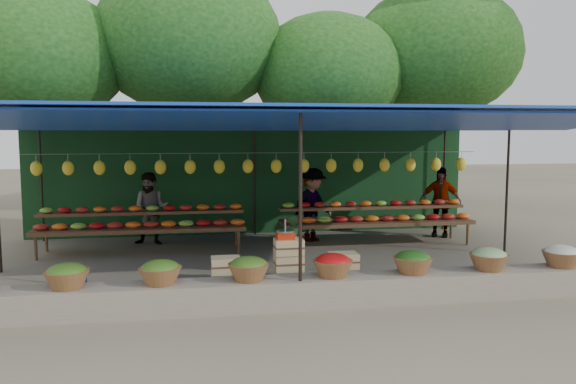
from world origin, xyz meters
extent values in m
plane|color=brown|center=(0.00, 0.00, 0.00)|extent=(60.00, 60.00, 0.00)
cube|color=#75695D|center=(0.00, -2.75, 0.20)|extent=(10.60, 0.55, 0.40)
cylinder|color=black|center=(0.00, -2.90, 1.40)|extent=(0.05, 0.05, 2.80)
cylinder|color=black|center=(4.80, 0.00, 1.40)|extent=(0.05, 0.05, 2.80)
cylinder|color=black|center=(-4.80, 2.90, 1.40)|extent=(0.05, 0.05, 2.80)
cylinder|color=black|center=(0.00, 2.90, 1.40)|extent=(0.05, 0.05, 2.80)
cylinder|color=black|center=(4.80, 2.90, 1.40)|extent=(0.05, 0.05, 2.80)
cube|color=#173FAF|center=(0.00, 0.00, 2.80)|extent=(10.80, 6.60, 0.04)
cube|color=#173FAF|center=(0.00, -2.00, 2.62)|extent=(10.80, 2.19, 0.26)
cube|color=#173FAF|center=(0.00, 2.00, 2.62)|extent=(10.80, 2.19, 0.26)
cylinder|color=gray|center=(0.00, 1.40, 2.02)|extent=(9.60, 0.01, 0.01)
ellipsoid|color=yellow|center=(-4.50, 1.40, 1.74)|extent=(0.23, 0.17, 0.30)
ellipsoid|color=yellow|center=(-3.90, 1.40, 1.74)|extent=(0.23, 0.17, 0.30)
ellipsoid|color=yellow|center=(-3.30, 1.40, 1.74)|extent=(0.23, 0.17, 0.30)
ellipsoid|color=yellow|center=(-2.70, 1.40, 1.74)|extent=(0.23, 0.17, 0.30)
ellipsoid|color=yellow|center=(-2.10, 1.40, 1.74)|extent=(0.23, 0.17, 0.30)
ellipsoid|color=yellow|center=(-1.50, 1.40, 1.74)|extent=(0.23, 0.17, 0.30)
ellipsoid|color=yellow|center=(-0.90, 1.40, 1.74)|extent=(0.23, 0.17, 0.30)
ellipsoid|color=yellow|center=(-0.30, 1.40, 1.74)|extent=(0.23, 0.17, 0.30)
ellipsoid|color=yellow|center=(0.30, 1.40, 1.74)|extent=(0.23, 0.17, 0.30)
ellipsoid|color=yellow|center=(0.90, 1.40, 1.74)|extent=(0.23, 0.17, 0.30)
ellipsoid|color=yellow|center=(1.50, 1.40, 1.74)|extent=(0.23, 0.17, 0.30)
ellipsoid|color=yellow|center=(2.10, 1.40, 1.74)|extent=(0.23, 0.17, 0.30)
ellipsoid|color=yellow|center=(2.70, 1.40, 1.74)|extent=(0.23, 0.17, 0.30)
ellipsoid|color=yellow|center=(3.30, 1.40, 1.74)|extent=(0.23, 0.17, 0.30)
ellipsoid|color=yellow|center=(3.90, 1.40, 1.74)|extent=(0.23, 0.17, 0.30)
ellipsoid|color=yellow|center=(4.50, 1.40, 1.74)|extent=(0.23, 0.17, 0.30)
ellipsoid|color=#39651A|center=(-3.10, -2.75, 0.62)|extent=(0.52, 0.52, 0.23)
ellipsoid|color=#39651A|center=(-1.90, -2.75, 0.62)|extent=(0.52, 0.52, 0.23)
ellipsoid|color=#39651A|center=(-0.70, -2.75, 0.62)|extent=(0.52, 0.52, 0.23)
ellipsoid|color=#AC0E0E|center=(0.50, -2.75, 0.62)|extent=(0.52, 0.52, 0.23)
ellipsoid|color=#215316|center=(1.70, -2.75, 0.62)|extent=(0.52, 0.52, 0.23)
ellipsoid|color=#84AA6A|center=(2.90, -2.75, 0.62)|extent=(0.52, 0.52, 0.23)
ellipsoid|color=beige|center=(4.10, -2.75, 0.62)|extent=(0.52, 0.52, 0.23)
cube|color=#1A4A23|center=(0.00, 3.15, 1.25)|extent=(10.60, 0.06, 2.50)
cylinder|color=#362213|center=(-5.50, 5.80, 1.98)|extent=(0.36, 0.36, 3.97)
ellipsoid|color=#10380F|center=(-5.50, 5.80, 4.46)|extent=(4.77, 4.77, 3.69)
cylinder|color=#362213|center=(-1.50, 6.20, 2.24)|extent=(0.36, 0.36, 4.48)
ellipsoid|color=#10380F|center=(-1.50, 6.20, 5.04)|extent=(5.39, 5.39, 4.17)
cylinder|color=#362213|center=(2.50, 5.90, 1.86)|extent=(0.36, 0.36, 3.71)
ellipsoid|color=#10380F|center=(2.50, 5.90, 4.18)|extent=(4.47, 4.47, 3.45)
cylinder|color=#362213|center=(6.00, 6.30, 2.18)|extent=(0.36, 0.36, 4.35)
ellipsoid|color=#10380F|center=(6.00, 6.30, 4.90)|extent=(5.24, 5.24, 4.05)
cube|color=#482B1D|center=(-2.50, 1.30, 0.50)|extent=(4.20, 0.95, 0.08)
cube|color=#482B1D|center=(-2.50, 1.60, 0.78)|extent=(4.20, 0.35, 0.06)
cylinder|color=#482B1D|center=(-4.45, 0.90, 0.25)|extent=(0.06, 0.06, 0.50)
cylinder|color=#482B1D|center=(-0.55, 0.90, 0.25)|extent=(0.06, 0.06, 0.50)
cylinder|color=#482B1D|center=(-4.45, 1.70, 0.25)|extent=(0.06, 0.06, 0.50)
cylinder|color=#482B1D|center=(-0.55, 1.70, 0.25)|extent=(0.06, 0.06, 0.50)
ellipsoid|color=#A92318|center=(-4.40, 1.15, 0.60)|extent=(0.31, 0.26, 0.13)
ellipsoid|color=#7FB537|center=(-4.40, 1.60, 0.87)|extent=(0.26, 0.22, 0.12)
ellipsoid|color=orange|center=(-4.05, 1.15, 0.60)|extent=(0.31, 0.26, 0.13)
ellipsoid|color=#AC0E0E|center=(-4.05, 1.60, 0.87)|extent=(0.26, 0.22, 0.12)
ellipsoid|color=#7FB537|center=(-3.70, 1.15, 0.60)|extent=(0.31, 0.26, 0.13)
ellipsoid|color=#A92318|center=(-3.70, 1.60, 0.87)|extent=(0.26, 0.22, 0.12)
ellipsoid|color=#AC0E0E|center=(-3.35, 1.15, 0.60)|extent=(0.31, 0.26, 0.13)
ellipsoid|color=orange|center=(-3.35, 1.60, 0.87)|extent=(0.26, 0.22, 0.12)
ellipsoid|color=#A92318|center=(-3.00, 1.15, 0.60)|extent=(0.31, 0.26, 0.13)
ellipsoid|color=#A92318|center=(-3.00, 1.60, 0.87)|extent=(0.26, 0.22, 0.12)
ellipsoid|color=orange|center=(-2.65, 1.15, 0.60)|extent=(0.31, 0.26, 0.13)
ellipsoid|color=orange|center=(-2.65, 1.60, 0.87)|extent=(0.26, 0.22, 0.12)
ellipsoid|color=#A92318|center=(-2.30, 1.15, 0.60)|extent=(0.31, 0.26, 0.13)
ellipsoid|color=#7FB537|center=(-2.30, 1.60, 0.87)|extent=(0.26, 0.22, 0.12)
ellipsoid|color=orange|center=(-1.95, 1.15, 0.60)|extent=(0.31, 0.26, 0.13)
ellipsoid|color=#AC0E0E|center=(-1.95, 1.60, 0.87)|extent=(0.26, 0.22, 0.12)
ellipsoid|color=#7FB537|center=(-1.60, 1.15, 0.60)|extent=(0.31, 0.26, 0.13)
ellipsoid|color=#A92318|center=(-1.60, 1.60, 0.87)|extent=(0.26, 0.22, 0.12)
ellipsoid|color=#AC0E0E|center=(-1.25, 1.15, 0.60)|extent=(0.31, 0.26, 0.13)
ellipsoid|color=orange|center=(-1.25, 1.60, 0.87)|extent=(0.26, 0.22, 0.12)
ellipsoid|color=#A92318|center=(-0.90, 1.15, 0.60)|extent=(0.31, 0.26, 0.13)
ellipsoid|color=#A92318|center=(-0.90, 1.60, 0.87)|extent=(0.26, 0.22, 0.12)
ellipsoid|color=orange|center=(-0.55, 1.15, 0.60)|extent=(0.31, 0.26, 0.13)
ellipsoid|color=orange|center=(-0.55, 1.60, 0.87)|extent=(0.26, 0.22, 0.12)
cube|color=#482B1D|center=(2.50, 1.30, 0.50)|extent=(4.20, 0.95, 0.08)
cube|color=#482B1D|center=(2.50, 1.60, 0.78)|extent=(4.20, 0.35, 0.06)
cylinder|color=#482B1D|center=(0.55, 0.90, 0.25)|extent=(0.06, 0.06, 0.50)
cylinder|color=#482B1D|center=(4.45, 0.90, 0.25)|extent=(0.06, 0.06, 0.50)
cylinder|color=#482B1D|center=(0.55, 1.70, 0.25)|extent=(0.06, 0.06, 0.50)
cylinder|color=#482B1D|center=(4.45, 1.70, 0.25)|extent=(0.06, 0.06, 0.50)
ellipsoid|color=#A92318|center=(0.60, 1.15, 0.60)|extent=(0.31, 0.26, 0.13)
ellipsoid|color=#7FB537|center=(0.60, 1.60, 0.87)|extent=(0.26, 0.22, 0.12)
ellipsoid|color=orange|center=(0.95, 1.15, 0.60)|extent=(0.31, 0.26, 0.13)
ellipsoid|color=#AC0E0E|center=(0.95, 1.60, 0.87)|extent=(0.26, 0.22, 0.12)
ellipsoid|color=#7FB537|center=(1.30, 1.15, 0.60)|extent=(0.31, 0.26, 0.13)
ellipsoid|color=#A92318|center=(1.30, 1.60, 0.87)|extent=(0.26, 0.22, 0.12)
ellipsoid|color=#AC0E0E|center=(1.65, 1.15, 0.60)|extent=(0.31, 0.26, 0.13)
ellipsoid|color=orange|center=(1.65, 1.60, 0.87)|extent=(0.26, 0.22, 0.12)
ellipsoid|color=#A92318|center=(2.00, 1.15, 0.60)|extent=(0.31, 0.26, 0.13)
ellipsoid|color=#A92318|center=(2.00, 1.60, 0.87)|extent=(0.26, 0.22, 0.12)
ellipsoid|color=orange|center=(2.35, 1.15, 0.60)|extent=(0.31, 0.26, 0.13)
ellipsoid|color=orange|center=(2.35, 1.60, 0.87)|extent=(0.26, 0.22, 0.12)
ellipsoid|color=#A92318|center=(2.70, 1.15, 0.60)|extent=(0.31, 0.26, 0.13)
ellipsoid|color=#7FB537|center=(2.70, 1.60, 0.87)|extent=(0.26, 0.22, 0.12)
ellipsoid|color=orange|center=(3.05, 1.15, 0.60)|extent=(0.31, 0.26, 0.13)
ellipsoid|color=#AC0E0E|center=(3.05, 1.60, 0.87)|extent=(0.26, 0.22, 0.12)
ellipsoid|color=#7FB537|center=(3.40, 1.15, 0.60)|extent=(0.31, 0.26, 0.13)
ellipsoid|color=#A92318|center=(3.40, 1.60, 0.87)|extent=(0.26, 0.22, 0.12)
ellipsoid|color=#AC0E0E|center=(3.75, 1.15, 0.60)|extent=(0.31, 0.26, 0.13)
ellipsoid|color=orange|center=(3.75, 1.60, 0.87)|extent=(0.26, 0.22, 0.12)
ellipsoid|color=#A92318|center=(4.10, 1.15, 0.60)|extent=(0.31, 0.26, 0.13)
ellipsoid|color=#A92318|center=(4.10, 1.60, 0.87)|extent=(0.26, 0.22, 0.12)
ellipsoid|color=orange|center=(4.45, 1.15, 0.60)|extent=(0.31, 0.26, 0.13)
ellipsoid|color=orange|center=(4.45, 1.60, 0.87)|extent=(0.26, 0.22, 0.12)
cube|color=tan|center=(-0.96, -1.73, 0.12)|extent=(0.45, 0.34, 0.25)
cube|color=tan|center=(-0.96, -1.73, 0.39)|extent=(0.45, 0.34, 0.25)
cube|color=tan|center=(0.04, -1.73, 0.12)|extent=(0.45, 0.34, 0.25)
cube|color=tan|center=(0.04, -1.73, 0.39)|extent=(0.45, 0.34, 0.25)
cube|color=tan|center=(0.04, -1.73, 0.65)|extent=(0.45, 0.34, 0.25)
cube|color=tan|center=(0.94, -1.73, 0.12)|extent=(0.45, 0.34, 0.25)
cube|color=tan|center=(0.94, -1.73, 0.39)|extent=(0.45, 0.34, 0.25)
cube|color=red|center=(-0.02, -1.73, 0.83)|extent=(0.28, 0.24, 0.11)
cylinder|color=gray|center=(-0.02, -1.73, 0.90)|extent=(0.30, 0.30, 0.03)
cylinder|color=gray|center=(-0.02, -1.73, 0.98)|extent=(0.03, 0.03, 0.21)
imported|color=#193719|center=(0.20, -1.12, 0.54)|extent=(0.42, 0.31, 1.07)
imported|color=slate|center=(-2.36, 2.11, 0.79)|extent=(0.86, 0.72, 1.59)
imported|color=slate|center=(1.20, 1.89, 0.83)|extent=(1.23, 1.08, 1.66)
imported|color=slate|center=(4.30, 1.99, 0.82)|extent=(1.04, 0.80, 1.64)
cube|color=navy|center=(-3.34, -1.42, 0.13)|extent=(0.53, 0.45, 0.26)
camera|label=1|loc=(-1.43, -10.35, 2.44)|focal=35.00mm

